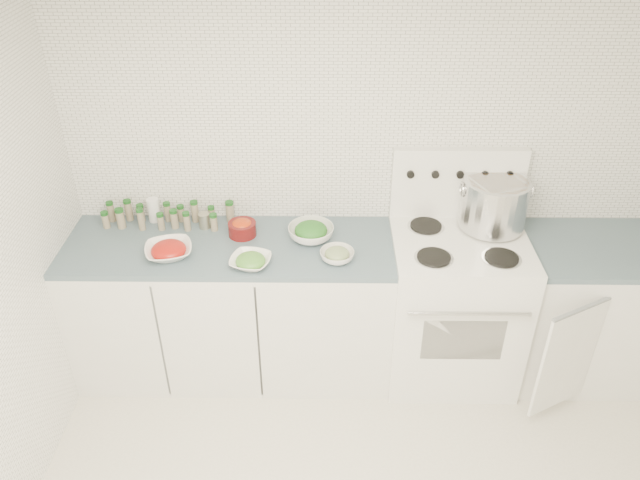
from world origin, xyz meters
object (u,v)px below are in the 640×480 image
at_px(bowl_tomato, 169,250).
at_px(bowl_snowpea, 251,261).
at_px(stock_pot, 494,201).
at_px(stove, 453,303).

bearing_deg(bowl_tomato, bowl_snowpea, -11.04).
height_order(stock_pot, bowl_snowpea, stock_pot).
xyz_separation_m(bowl_tomato, bowl_snowpea, (0.45, -0.09, -0.01)).
distance_m(stove, bowl_snowpea, 1.25).
height_order(bowl_tomato, bowl_snowpea, bowl_tomato).
bearing_deg(bowl_snowpea, stock_pot, 14.90).
height_order(stove, stock_pot, stove).
relative_size(stock_pot, bowl_tomato, 1.28).
xyz_separation_m(stove, bowl_tomato, (-1.61, -0.11, 0.44)).
height_order(stove, bowl_tomato, stove).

